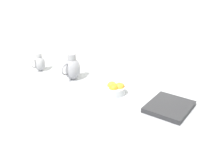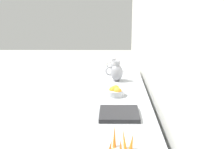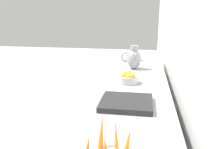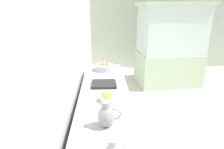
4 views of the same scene
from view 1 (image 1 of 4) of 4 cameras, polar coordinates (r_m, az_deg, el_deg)
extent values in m
cube|color=silver|center=(2.12, 21.66, 10.28)|extent=(0.10, 7.65, 3.00)
cube|color=#9EA0A5|center=(2.36, 2.85, -14.76)|extent=(0.64, 2.79, 0.93)
cylinder|color=#ADAFB5|center=(2.13, 0.72, -3.59)|extent=(0.17, 0.17, 0.06)
sphere|color=orange|center=(2.13, -0.04, -2.60)|extent=(0.08, 0.08, 0.08)
sphere|color=orange|center=(2.09, 0.39, -3.14)|extent=(0.08, 0.08, 0.08)
sphere|color=orange|center=(2.12, 1.98, -2.82)|extent=(0.07, 0.07, 0.07)
sphere|color=orange|center=(2.11, 1.68, -2.89)|extent=(0.08, 0.08, 0.08)
ellipsoid|color=gray|center=(2.40, -8.94, 1.28)|extent=(0.15, 0.15, 0.21)
cylinder|color=gray|center=(2.36, -9.11, 4.00)|extent=(0.08, 0.08, 0.06)
torus|color=gray|center=(2.34, -10.34, 1.12)|extent=(0.11, 0.01, 0.11)
ellipsoid|color=#939399|center=(2.69, -16.03, 2.40)|extent=(0.11, 0.11, 0.16)
cylinder|color=#939399|center=(2.66, -16.23, 4.20)|extent=(0.06, 0.06, 0.04)
torus|color=#939399|center=(2.65, -17.06, 2.31)|extent=(0.08, 0.01, 0.08)
cube|color=#232326|center=(1.96, 12.83, -7.11)|extent=(0.34, 0.30, 0.04)
camera|label=2|loc=(2.06, 76.97, 4.52)|focal=39.70mm
camera|label=3|loc=(1.90, 56.74, 0.75)|focal=35.21mm
camera|label=4|loc=(3.45, -29.15, 21.13)|focal=30.12mm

